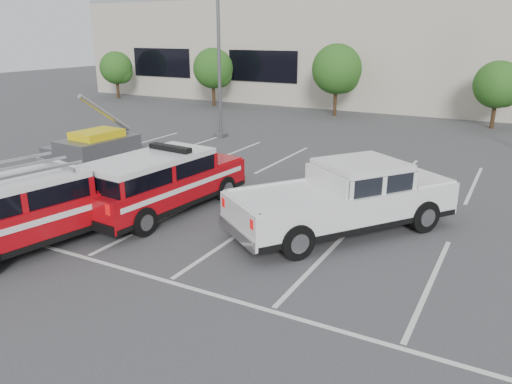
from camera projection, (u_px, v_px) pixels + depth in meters
ground at (231, 239)px, 14.03m from camera, size 120.00×120.00×0.00m
stall_markings at (297, 195)px, 17.79m from camera, size 23.00×15.00×0.01m
convention_building at (444, 43)px, 39.12m from camera, size 60.00×16.99×13.20m
tree_far_left at (117, 69)px, 43.04m from camera, size 2.77×2.77×3.99m
tree_left at (214, 70)px, 38.40m from camera, size 3.07×3.07×4.42m
tree_mid_left at (338, 71)px, 33.75m from camera, size 3.37×3.37×4.85m
tree_mid_right at (499, 86)px, 29.36m from camera, size 2.77×2.77×3.99m
light_pole_left at (219, 39)px, 26.11m from camera, size 0.90×0.60×10.24m
fire_chief_suv at (161, 186)px, 15.96m from camera, size 2.72×6.13×2.09m
white_pickup at (344, 205)px, 14.39m from camera, size 5.73×6.72×2.03m
ladder_suv at (25, 215)px, 13.32m from camera, size 3.33×6.10×2.27m
utility_rig at (95, 147)px, 22.53m from camera, size 3.22×3.67×3.05m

